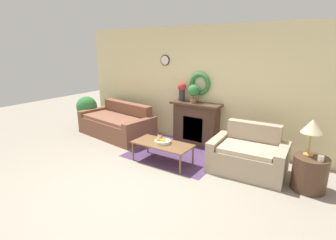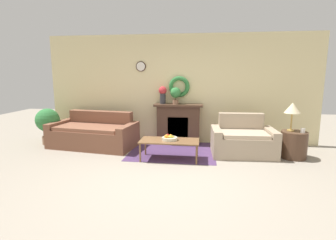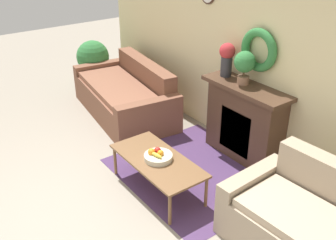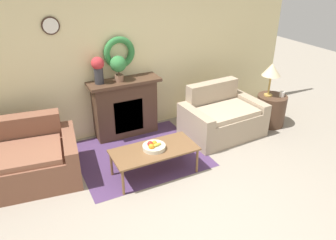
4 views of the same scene
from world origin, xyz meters
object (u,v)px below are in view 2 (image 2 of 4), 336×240
side_table_by_loveseat (294,145)px  potted_plant_floor_by_couch (48,122)px  fruit_bowl (169,138)px  mug (303,130)px  potted_plant_on_mantel (176,94)px  couch_left (94,134)px  coffee_table (170,142)px  table_lamp (292,109)px  vase_on_mantel_left (163,94)px  loveseat_right (243,141)px  fireplace (178,123)px

side_table_by_loveseat → potted_plant_floor_by_couch: (-5.70, 0.34, 0.28)m
fruit_bowl → potted_plant_floor_by_couch: bearing=165.9°
mug → potted_plant_on_mantel: size_ratio=0.23×
couch_left → potted_plant_on_mantel: bearing=23.8°
couch_left → coffee_table: (1.93, -0.73, 0.07)m
fruit_bowl → table_lamp: 2.60m
potted_plant_on_mantel → vase_on_mantel_left: bearing=176.4°
table_lamp → vase_on_mantel_left: bearing=164.2°
loveseat_right → potted_plant_on_mantel: (-1.55, 0.73, 0.95)m
loveseat_right → mug: 1.19m
potted_plant_floor_by_couch → fruit_bowl: bearing=-14.1°
fireplace → side_table_by_loveseat: 2.64m
side_table_by_loveseat → potted_plant_floor_by_couch: bearing=176.6°
coffee_table → fruit_bowl: bearing=126.6°
side_table_by_loveseat → table_lamp: bearing=141.3°
vase_on_mantel_left → couch_left: bearing=-160.1°
fireplace → loveseat_right: fireplace is taller
fireplace → coffee_table: (-0.05, -1.30, -0.13)m
couch_left → fruit_bowl: size_ratio=6.60×
fireplace → loveseat_right: (1.48, -0.75, -0.20)m
fruit_bowl → side_table_by_loveseat: 2.60m
vase_on_mantel_left → table_lamp: bearing=-15.8°
loveseat_right → potted_plant_on_mantel: bearing=151.8°
coffee_table → fruit_bowl: (-0.00, 0.01, 0.07)m
couch_left → potted_plant_on_mantel: (1.91, 0.55, 0.95)m
potted_plant_on_mantel → potted_plant_floor_by_couch: size_ratio=0.46×
table_lamp → coffee_table: bearing=-168.4°
fruit_bowl → potted_plant_floor_by_couch: potted_plant_floor_by_couch is taller
couch_left → loveseat_right: bearing=4.6°
fireplace → loveseat_right: size_ratio=0.87×
coffee_table → vase_on_mantel_left: size_ratio=2.78×
couch_left → side_table_by_loveseat: couch_left is taller
table_lamp → mug: (0.18, -0.14, -0.42)m
fireplace → potted_plant_on_mantel: bearing=-168.8°
couch_left → table_lamp: (4.41, -0.22, 0.73)m
mug → potted_plant_floor_by_couch: potted_plant_floor_by_couch is taller
couch_left → potted_plant_floor_by_couch: bearing=-175.4°
mug → fireplace: bearing=160.3°
fruit_bowl → potted_plant_on_mantel: 1.51m
fireplace → table_lamp: 2.61m
table_lamp → fruit_bowl: bearing=-168.6°
coffee_table → potted_plant_floor_by_couch: potted_plant_floor_by_couch is taller
side_table_by_loveseat → potted_plant_on_mantel: size_ratio=1.37×
mug → potted_plant_floor_by_couch: size_ratio=0.11×
loveseat_right → vase_on_mantel_left: 2.22m
side_table_by_loveseat → mug: size_ratio=5.95×
potted_plant_floor_by_couch → loveseat_right: bearing=-2.9°
loveseat_right → side_table_by_loveseat: 1.02m
coffee_table → fruit_bowl: size_ratio=3.74×
fireplace → vase_on_mantel_left: size_ratio=2.77×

